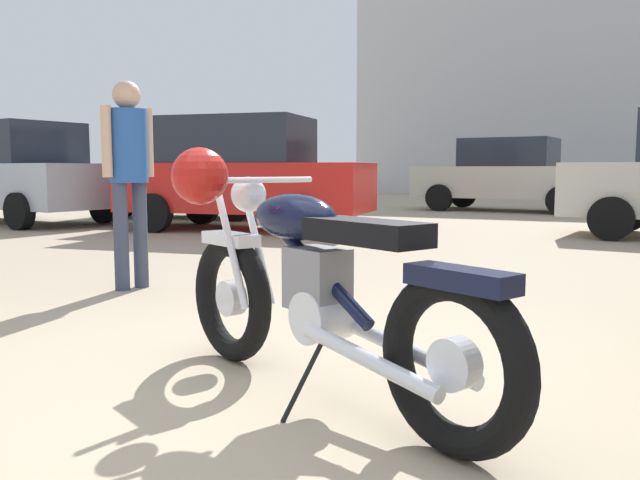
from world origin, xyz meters
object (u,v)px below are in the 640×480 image
at_px(vintage_motorcycle, 307,283).
at_px(pale_sedan_back, 508,175).
at_px(bystander, 129,163).
at_px(silver_sedan_mid, 241,172).
at_px(white_estate_far, 198,172).
at_px(blue_hatchback_right, 18,172).

xyz_separation_m(vintage_motorcycle, pale_sedan_back, (-0.74, 13.29, 0.34)).
bearing_deg(bystander, vintage_motorcycle, 160.53).
xyz_separation_m(bystander, silver_sedan_mid, (-1.76, 4.94, -0.10)).
distance_m(vintage_motorcycle, white_estate_far, 10.79).
relative_size(bystander, pale_sedan_back, 0.38).
relative_size(pale_sedan_back, blue_hatchback_right, 1.06).
relative_size(pale_sedan_back, white_estate_far, 1.07).
bearing_deg(pale_sedan_back, bystander, 90.11).
xyz_separation_m(vintage_motorcycle, white_estate_far, (-6.25, 8.79, 0.43)).
xyz_separation_m(bystander, white_estate_far, (-3.91, 7.00, -0.10)).
distance_m(bystander, pale_sedan_back, 11.62).
height_order(bystander, silver_sedan_mid, silver_sedan_mid).
distance_m(blue_hatchback_right, white_estate_far, 3.28).
bearing_deg(vintage_motorcycle, silver_sedan_mid, -29.70).
xyz_separation_m(silver_sedan_mid, blue_hatchback_right, (-4.37, -0.36, 0.00)).
xyz_separation_m(silver_sedan_mid, white_estate_far, (-2.16, 2.06, 0.00)).
xyz_separation_m(pale_sedan_back, white_estate_far, (-5.51, -4.50, 0.08)).
height_order(bystander, white_estate_far, white_estate_far).
bearing_deg(silver_sedan_mid, vintage_motorcycle, -64.42).
xyz_separation_m(bystander, pale_sedan_back, (1.60, 11.50, -0.18)).
xyz_separation_m(silver_sedan_mid, pale_sedan_back, (3.36, 6.57, -0.08)).
xyz_separation_m(blue_hatchback_right, white_estate_far, (2.21, 2.42, 0.00)).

